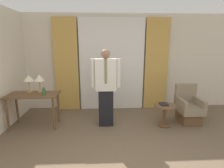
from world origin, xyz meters
name	(u,v)px	position (x,y,z in m)	size (l,w,h in m)	color
wall_back	(112,62)	(0.00, 3.16, 1.35)	(10.00, 0.06, 2.70)	silver
curtain_sheer_center	(112,65)	(0.00, 3.03, 1.29)	(1.81, 0.06, 2.58)	white
curtain_drape_left	(66,65)	(-1.28, 3.03, 1.29)	(0.66, 0.06, 2.58)	gold
curtain_drape_right	(156,65)	(1.28, 3.03, 1.29)	(0.66, 0.06, 2.58)	gold
desk	(33,99)	(-1.84, 1.95, 0.65)	(1.12, 0.56, 0.78)	brown
table_lamp_left	(28,79)	(-1.96, 2.10, 1.09)	(0.23, 0.23, 0.42)	tan
table_lamp_right	(39,79)	(-1.72, 2.10, 1.09)	(0.23, 0.23, 0.42)	tan
bottle_near_edge	(44,92)	(-1.56, 1.88, 0.85)	(0.07, 0.07, 0.18)	#336638
person	(106,86)	(-0.19, 1.92, 0.96)	(0.67, 0.22, 1.77)	black
armchair	(188,109)	(1.82, 2.01, 0.33)	(0.52, 0.62, 0.91)	brown
side_table	(165,112)	(1.16, 1.81, 0.35)	(0.52, 0.52, 0.51)	brown
book	(164,104)	(1.14, 1.84, 0.53)	(0.17, 0.20, 0.03)	black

